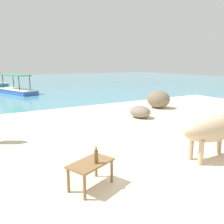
# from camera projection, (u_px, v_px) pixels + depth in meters

# --- Properties ---
(sand_beach) EXTENTS (18.00, 14.00, 0.04)m
(sand_beach) POSITION_uv_depth(u_px,v_px,m) (175.00, 162.00, 4.99)
(sand_beach) COLOR beige
(sand_beach) RESTS_ON ground
(water_surface) EXTENTS (60.00, 36.00, 0.03)m
(water_surface) POSITION_uv_depth(u_px,v_px,m) (13.00, 84.00, 23.48)
(water_surface) COLOR teal
(water_surface) RESTS_ON ground
(cow) EXTENTS (1.87, 0.76, 1.04)m
(cow) POSITION_uv_depth(u_px,v_px,m) (214.00, 128.00, 4.99)
(cow) COLOR tan
(cow) RESTS_ON sand_beach
(low_bench_table) EXTENTS (0.87, 0.69, 0.45)m
(low_bench_table) POSITION_uv_depth(u_px,v_px,m) (91.00, 166.00, 3.88)
(low_bench_table) COLOR brown
(low_bench_table) RESTS_ON sand_beach
(bottle) EXTENTS (0.07, 0.07, 0.30)m
(bottle) POSITION_uv_depth(u_px,v_px,m) (96.00, 156.00, 3.80)
(bottle) COLOR brown
(bottle) RESTS_ON low_bench_table
(shore_rock_large) EXTENTS (0.83, 0.98, 0.46)m
(shore_rock_large) POSITION_uv_depth(u_px,v_px,m) (140.00, 112.00, 8.92)
(shore_rock_large) COLOR gray
(shore_rock_large) RESTS_ON sand_beach
(shore_rock_medium) EXTENTS (1.29, 1.36, 0.82)m
(shore_rock_medium) POSITION_uv_depth(u_px,v_px,m) (158.00, 99.00, 10.82)
(shore_rock_medium) COLOR #756651
(shore_rock_medium) RESTS_ON sand_beach
(boat_blue) EXTENTS (2.33, 3.85, 1.29)m
(boat_blue) POSITION_uv_depth(u_px,v_px,m) (17.00, 90.00, 16.09)
(boat_blue) COLOR #3866B7
(boat_blue) RESTS_ON water_surface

